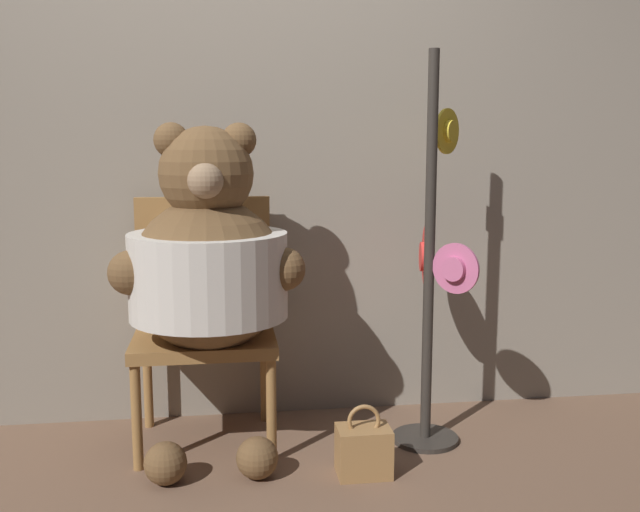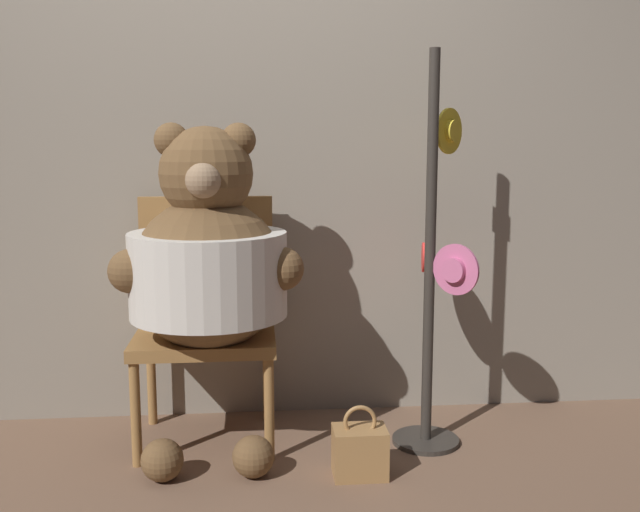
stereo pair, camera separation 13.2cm
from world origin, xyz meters
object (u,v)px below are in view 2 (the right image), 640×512
(hat_display_rack, at_px, (434,280))
(handbag_on_ground, at_px, (360,451))
(teddy_bear, at_px, (208,264))
(chair, at_px, (206,311))

(hat_display_rack, height_order, handbag_on_ground, hat_display_rack)
(hat_display_rack, bearing_deg, teddy_bear, 179.91)
(teddy_bear, height_order, hat_display_rack, hat_display_rack)
(chair, xyz_separation_m, hat_display_rack, (0.94, -0.17, 0.15))
(chair, bearing_deg, teddy_bear, -81.84)
(chair, relative_size, hat_display_rack, 0.63)
(chair, relative_size, teddy_bear, 0.77)
(teddy_bear, bearing_deg, handbag_on_ground, -27.40)
(hat_display_rack, xyz_separation_m, handbag_on_ground, (-0.35, -0.29, -0.60))
(chair, distance_m, hat_display_rack, 0.97)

